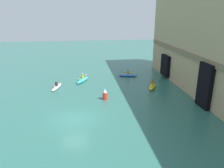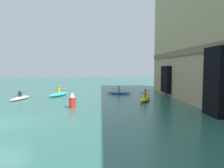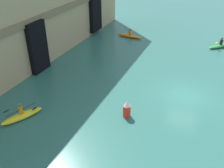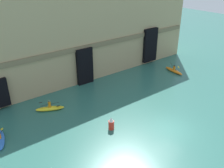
{
  "view_description": "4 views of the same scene",
  "coord_description": "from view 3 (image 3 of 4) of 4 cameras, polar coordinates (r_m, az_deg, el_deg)",
  "views": [
    {
      "loc": [
        19.14,
        0.95,
        9.87
      ],
      "look_at": [
        -4.52,
        4.31,
        1.9
      ],
      "focal_mm": 35.0,
      "sensor_mm": 36.0,
      "label": 1
    },
    {
      "loc": [
        13.65,
        5.87,
        3.44
      ],
      "look_at": [
        -4.73,
        6.81,
        1.98
      ],
      "focal_mm": 35.0,
      "sensor_mm": 36.0,
      "label": 2
    },
    {
      "loc": [
        -18.26,
        -1.31,
        11.23
      ],
      "look_at": [
        -3.2,
        5.23,
        1.58
      ],
      "focal_mm": 40.0,
      "sensor_mm": 36.0,
      "label": 3
    },
    {
      "loc": [
        -16.59,
        -12.24,
        14.52
      ],
      "look_at": [
        -1.46,
        7.36,
        2.44
      ],
      "focal_mm": 40.0,
      "sensor_mm": 36.0,
      "label": 4
    }
  ],
  "objects": [
    {
      "name": "ground_plane",
      "position": [
        21.48,
        16.42,
        -2.49
      ],
      "size": [
        120.0,
        120.0,
        0.0
      ],
      "primitive_type": "plane",
      "color": "#2D665B"
    },
    {
      "name": "kayak_orange",
      "position": [
        33.17,
        4.12,
        10.98
      ],
      "size": [
        1.12,
        3.45,
        1.22
      ],
      "rotation": [
        0.0,
        0.0,
        4.59
      ],
      "color": "orange",
      "rests_on": "ground"
    },
    {
      "name": "kayak_yellow",
      "position": [
        19.11,
        -19.87,
        -6.74
      ],
      "size": [
        3.05,
        1.97,
        1.23
      ],
      "rotation": [
        0.0,
        0.0,
        2.69
      ],
      "color": "yellow",
      "rests_on": "ground"
    },
    {
      "name": "kayak_green",
      "position": [
        32.49,
        23.56,
        8.08
      ],
      "size": [
        2.96,
        2.84,
        1.15
      ],
      "rotation": [
        0.0,
        0.0,
        5.53
      ],
      "color": "green",
      "rests_on": "ground"
    },
    {
      "name": "marker_buoy",
      "position": [
        18.0,
        3.41,
        -5.76
      ],
      "size": [
        0.55,
        0.55,
        1.32
      ],
      "color": "red",
      "rests_on": "ground"
    }
  ]
}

